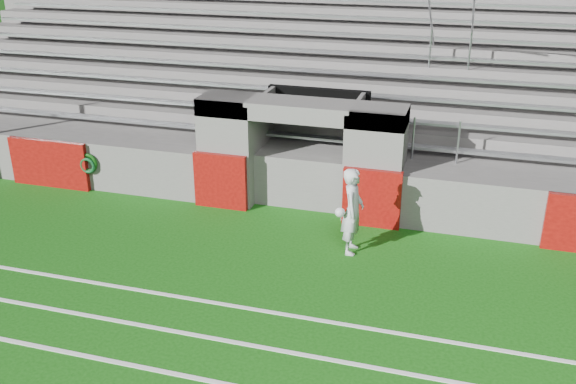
% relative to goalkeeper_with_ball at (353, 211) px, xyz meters
% --- Properties ---
extents(ground, '(90.00, 90.00, 0.00)m').
position_rel_goalkeeper_with_ball_xyz_m(ground, '(-1.61, -1.64, -0.92)').
color(ground, '#114C0C').
rests_on(ground, ground).
extents(stadium_structure, '(26.00, 8.48, 5.42)m').
position_rel_goalkeeper_with_ball_xyz_m(stadium_structure, '(-1.61, 6.33, 0.58)').
color(stadium_structure, '#595654').
rests_on(stadium_structure, ground).
extents(goalkeeper_with_ball, '(0.56, 0.68, 1.83)m').
position_rel_goalkeeper_with_ball_xyz_m(goalkeeper_with_ball, '(0.00, 0.00, 0.00)').
color(goalkeeper_with_ball, '#B6BCC0').
rests_on(goalkeeper_with_ball, ground).
extents(hose_coil, '(0.51, 0.14, 0.52)m').
position_rel_goalkeeper_with_ball_xyz_m(hose_coil, '(-6.96, 1.29, -0.18)').
color(hose_coil, '#0D3C0C').
rests_on(hose_coil, ground).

